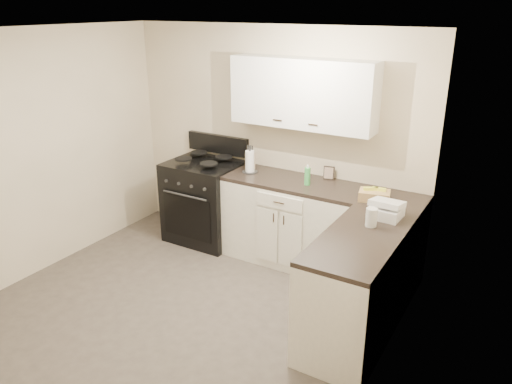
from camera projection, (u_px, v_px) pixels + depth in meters
The scene contains 20 objects.
floor at pixel (177, 315), 4.61m from camera, with size 3.60×3.60×0.00m, color #473F38.
ceiling at pixel (158, 32), 3.72m from camera, with size 3.60×3.60×0.00m, color white.
wall_back at pixel (272, 141), 5.61m from camera, with size 3.60×3.60×0.00m, color beige.
wall_right at pixel (379, 237), 3.30m from camera, with size 3.60×3.60×0.00m, color beige.
wall_left at pixel (30, 157), 5.02m from camera, with size 3.60×3.60×0.00m, color beige.
base_cabinets_back at pixel (292, 223), 5.45m from camera, with size 1.55×0.60×0.90m, color silver.
base_cabinets_right at pixel (368, 275), 4.41m from camera, with size 0.60×1.90×0.90m, color silver.
countertop_back at pixel (293, 182), 5.28m from camera, with size 1.55×0.60×0.04m, color black.
countertop_right at pixel (372, 226), 4.25m from camera, with size 0.60×1.90×0.04m, color black.
upper_cabinets at pixel (302, 93), 5.08m from camera, with size 1.55×0.30×0.70m, color white.
stove at pixel (205, 203), 5.98m from camera, with size 0.83×0.71×1.01m, color black.
knife_block at pixel (250, 161), 5.61m from camera, with size 0.09×0.08×0.19m, color tan.
paper_towel at pixel (250, 162), 5.50m from camera, with size 0.10×0.10×0.24m, color white.
soap_bottle at pixel (307, 176), 5.13m from camera, with size 0.06×0.06×0.18m, color green.
picture_frame at pixel (329, 173), 5.29m from camera, with size 0.11×0.02×0.14m, color black.
wicker_basket at pixel (374, 196), 4.73m from camera, with size 0.28×0.19×0.09m, color tan.
countertop_grill at pixel (386, 212), 4.36m from camera, with size 0.27×0.25×0.10m, color white.
glass_jar at pixel (371, 217), 4.17m from camera, with size 0.10×0.10×0.16m, color silver.
oven_mitt_near at pixel (313, 281), 4.18m from camera, with size 0.02×0.14×0.25m, color black.
oven_mitt_far at pixel (327, 269), 4.42m from camera, with size 0.02×0.16×0.28m, color black.
Camera 1 is at (2.62, -2.98, 2.70)m, focal length 35.00 mm.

